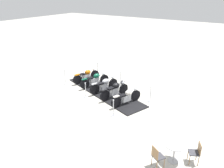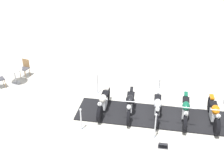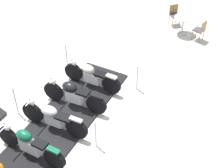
% 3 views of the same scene
% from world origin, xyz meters
% --- Properties ---
extents(ground_plane, '(80.00, 80.00, 0.00)m').
position_xyz_m(ground_plane, '(0.00, 0.00, 0.00)').
color(ground_plane, beige).
extents(display_platform, '(6.90, 3.78, 0.06)m').
position_xyz_m(display_platform, '(0.00, 0.00, 0.03)').
color(display_platform, black).
rests_on(display_platform, ground_plane).
extents(motorcycle_cream, '(0.92, 2.10, 0.99)m').
position_xyz_m(motorcycle_cream, '(2.14, -0.71, 0.50)').
color(motorcycle_cream, black).
rests_on(motorcycle_cream, display_platform).
extents(motorcycle_black, '(0.84, 2.19, 1.00)m').
position_xyz_m(motorcycle_black, '(1.08, -0.33, 0.56)').
color(motorcycle_black, black).
rests_on(motorcycle_black, display_platform).
extents(motorcycle_chrome, '(0.95, 2.18, 1.04)m').
position_xyz_m(motorcycle_chrome, '(0.01, 0.03, 0.54)').
color(motorcycle_chrome, black).
rests_on(motorcycle_chrome, display_platform).
extents(motorcycle_forest, '(1.04, 2.19, 0.98)m').
position_xyz_m(motorcycle_forest, '(-1.06, 0.40, 0.52)').
color(motorcycle_forest, black).
rests_on(motorcycle_forest, display_platform).
extents(stanchion_left_mid, '(0.31, 0.31, 1.04)m').
position_xyz_m(stanchion_left_mid, '(-0.46, -1.35, 0.35)').
color(stanchion_left_mid, silver).
rests_on(stanchion_left_mid, ground_plane).
extents(stanchion_right_front, '(0.32, 0.32, 1.02)m').
position_xyz_m(stanchion_right_front, '(3.16, 0.42, 0.33)').
color(stanchion_right_front, silver).
rests_on(stanchion_right_front, ground_plane).
extents(stanchion_right_mid, '(0.31, 0.31, 1.14)m').
position_xyz_m(stanchion_right_mid, '(0.46, 1.35, 0.39)').
color(stanchion_right_mid, silver).
rests_on(stanchion_right_mid, ground_plane).
extents(stanchion_left_front, '(0.28, 0.28, 1.02)m').
position_xyz_m(stanchion_left_front, '(2.24, -2.28, 0.37)').
color(stanchion_left_front, silver).
rests_on(stanchion_left_front, ground_plane).
extents(info_placard, '(0.42, 0.36, 0.22)m').
position_xyz_m(info_placard, '(0.29, 1.88, 0.07)').
color(info_placard, '#333338').
rests_on(info_placard, ground_plane).
extents(cafe_table, '(0.80, 0.80, 0.79)m').
position_xyz_m(cafe_table, '(6.15, -3.86, 0.60)').
color(cafe_table, '#B7B7BC').
rests_on(cafe_table, ground_plane).
extents(cafe_chair_near_table, '(0.55, 0.55, 0.93)m').
position_xyz_m(cafe_chair_near_table, '(5.72, -4.55, 0.54)').
color(cafe_chair_near_table, olive).
rests_on(cafe_chair_near_table, ground_plane).
extents(cafe_chair_across_table, '(0.54, 0.54, 0.92)m').
position_xyz_m(cafe_chair_across_table, '(6.89, -3.49, 0.53)').
color(cafe_chair_across_table, olive).
rests_on(cafe_chair_across_table, ground_plane).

